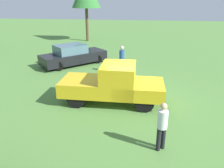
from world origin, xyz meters
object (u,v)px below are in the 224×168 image
object	(u,v)px
sedan_far	(73,55)
pickup_truck	(115,83)
person_visitor	(122,58)
person_bystander	(162,124)

from	to	relation	value
sedan_far	pickup_truck	bearing A→B (deg)	-101.84
pickup_truck	person_visitor	xyz separation A→B (m)	(0.07, -4.32, 0.06)
pickup_truck	person_visitor	bearing A→B (deg)	-88.95
sedan_far	person_bystander	distance (m)	10.77
person_bystander	pickup_truck	bearing A→B (deg)	-8.54
sedan_far	person_visitor	world-z (taller)	person_visitor
pickup_truck	sedan_far	bearing A→B (deg)	-57.30
sedan_far	person_visitor	size ratio (longest dim) A/B	2.57
person_bystander	person_visitor	size ratio (longest dim) A/B	0.93
sedan_far	person_visitor	distance (m)	4.00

